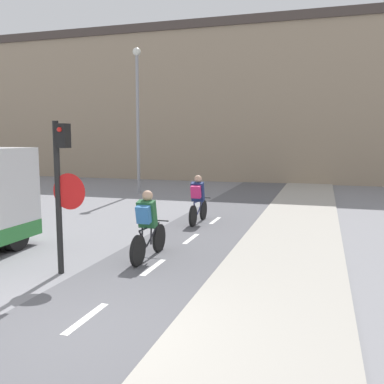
# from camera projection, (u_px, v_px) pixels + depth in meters

# --- Properties ---
(ground_plane) EXTENTS (120.00, 120.00, 0.00)m
(ground_plane) POSITION_uv_depth(u_px,v_px,m) (66.00, 335.00, 5.55)
(ground_plane) COLOR gray
(bike_lane) EXTENTS (2.46, 60.00, 0.02)m
(bike_lane) POSITION_uv_depth(u_px,v_px,m) (66.00, 334.00, 5.55)
(bike_lane) COLOR #56565B
(bike_lane) RESTS_ON ground_plane
(sidewalk_strip) EXTENTS (2.40, 60.00, 0.05)m
(sidewalk_strip) POSITION_uv_depth(u_px,v_px,m) (252.00, 362.00, 4.84)
(sidewalk_strip) COLOR #A8A399
(sidewalk_strip) RESTS_ON ground_plane
(building_row_background) EXTENTS (60.00, 5.20, 9.24)m
(building_row_background) POSITION_uv_depth(u_px,v_px,m) (272.00, 103.00, 25.97)
(building_row_background) COLOR gray
(building_row_background) RESTS_ON ground_plane
(traffic_light_pole) EXTENTS (0.67, 0.25, 2.85)m
(traffic_light_pole) POSITION_uv_depth(u_px,v_px,m) (62.00, 180.00, 7.84)
(traffic_light_pole) COLOR black
(traffic_light_pole) RESTS_ON ground_plane
(street_lamp_far) EXTENTS (0.36, 0.36, 6.51)m
(street_lamp_far) POSITION_uv_depth(u_px,v_px,m) (138.00, 105.00, 19.23)
(street_lamp_far) COLOR gray
(street_lamp_far) RESTS_ON ground_plane
(cyclist_near) EXTENTS (0.46, 1.78, 1.47)m
(cyclist_near) POSITION_uv_depth(u_px,v_px,m) (148.00, 227.00, 8.91)
(cyclist_near) COLOR black
(cyclist_near) RESTS_ON ground_plane
(cyclist_far) EXTENTS (0.46, 1.72, 1.45)m
(cyclist_far) POSITION_uv_depth(u_px,v_px,m) (198.00, 200.00, 12.68)
(cyclist_far) COLOR black
(cyclist_far) RESTS_ON ground_plane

